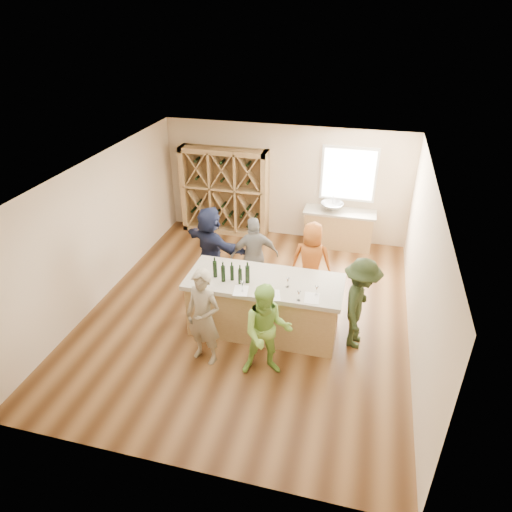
% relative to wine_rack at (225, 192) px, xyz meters
% --- Properties ---
extents(floor, '(6.00, 7.00, 0.10)m').
position_rel_wine_rack_xyz_m(floor, '(1.50, -3.27, -1.15)').
color(floor, brown).
rests_on(floor, ground).
extents(ceiling, '(6.00, 7.00, 0.10)m').
position_rel_wine_rack_xyz_m(ceiling, '(1.50, -3.27, 1.75)').
color(ceiling, white).
rests_on(ceiling, ground).
extents(wall_back, '(6.00, 0.10, 2.80)m').
position_rel_wine_rack_xyz_m(wall_back, '(1.50, 0.28, 0.30)').
color(wall_back, beige).
rests_on(wall_back, ground).
extents(wall_front, '(6.00, 0.10, 2.80)m').
position_rel_wine_rack_xyz_m(wall_front, '(1.50, -6.82, 0.30)').
color(wall_front, beige).
rests_on(wall_front, ground).
extents(wall_left, '(0.10, 7.00, 2.80)m').
position_rel_wine_rack_xyz_m(wall_left, '(-1.55, -3.27, 0.30)').
color(wall_left, beige).
rests_on(wall_left, ground).
extents(wall_right, '(0.10, 7.00, 2.80)m').
position_rel_wine_rack_xyz_m(wall_right, '(4.55, -3.27, 0.30)').
color(wall_right, beige).
rests_on(wall_right, ground).
extents(window_frame, '(1.30, 0.06, 1.30)m').
position_rel_wine_rack_xyz_m(window_frame, '(3.00, 0.20, 0.65)').
color(window_frame, white).
rests_on(window_frame, wall_back).
extents(window_pane, '(1.18, 0.01, 1.18)m').
position_rel_wine_rack_xyz_m(window_pane, '(3.00, 0.17, 0.65)').
color(window_pane, white).
rests_on(window_pane, wall_back).
extents(wine_rack, '(2.20, 0.45, 2.20)m').
position_rel_wine_rack_xyz_m(wine_rack, '(0.00, 0.00, 0.00)').
color(wine_rack, '#A78450').
rests_on(wine_rack, floor).
extents(back_counter_base, '(1.60, 0.58, 0.86)m').
position_rel_wine_rack_xyz_m(back_counter_base, '(2.90, -0.07, -0.67)').
color(back_counter_base, '#A78450').
rests_on(back_counter_base, floor).
extents(back_counter_top, '(1.70, 0.62, 0.06)m').
position_rel_wine_rack_xyz_m(back_counter_top, '(2.90, -0.07, -0.21)').
color(back_counter_top, '#A99F8A').
rests_on(back_counter_top, back_counter_base).
extents(sink, '(0.54, 0.54, 0.19)m').
position_rel_wine_rack_xyz_m(sink, '(2.70, -0.07, -0.09)').
color(sink, silver).
rests_on(sink, back_counter_top).
extents(faucet, '(0.02, 0.02, 0.30)m').
position_rel_wine_rack_xyz_m(faucet, '(2.70, 0.11, -0.03)').
color(faucet, silver).
rests_on(faucet, back_counter_top).
extents(tasting_counter_base, '(2.60, 1.00, 1.00)m').
position_rel_wine_rack_xyz_m(tasting_counter_base, '(1.92, -3.73, -0.60)').
color(tasting_counter_base, '#A78450').
rests_on(tasting_counter_base, floor).
extents(tasting_counter_top, '(2.72, 1.12, 0.08)m').
position_rel_wine_rack_xyz_m(tasting_counter_top, '(1.92, -3.73, -0.06)').
color(tasting_counter_top, '#A99F8A').
rests_on(tasting_counter_top, tasting_counter_base).
extents(wine_bottle_a, '(0.09, 0.09, 0.30)m').
position_rel_wine_rack_xyz_m(wine_bottle_a, '(1.06, -3.84, 0.13)').
color(wine_bottle_a, black).
rests_on(wine_bottle_a, tasting_counter_top).
extents(wine_bottle_b, '(0.09, 0.09, 0.30)m').
position_rel_wine_rack_xyz_m(wine_bottle_b, '(1.24, -3.94, 0.13)').
color(wine_bottle_b, black).
rests_on(wine_bottle_b, tasting_counter_top).
extents(wine_bottle_c, '(0.08, 0.08, 0.27)m').
position_rel_wine_rack_xyz_m(wine_bottle_c, '(1.38, -3.86, 0.12)').
color(wine_bottle_c, black).
rests_on(wine_bottle_c, tasting_counter_top).
extents(wine_bottle_d, '(0.07, 0.07, 0.28)m').
position_rel_wine_rack_xyz_m(wine_bottle_d, '(1.54, -3.93, 0.12)').
color(wine_bottle_d, black).
rests_on(wine_bottle_d, tasting_counter_top).
extents(wine_bottle_e, '(0.08, 0.08, 0.32)m').
position_rel_wine_rack_xyz_m(wine_bottle_e, '(1.66, -3.87, 0.14)').
color(wine_bottle_e, black).
rests_on(wine_bottle_e, tasting_counter_top).
extents(wine_glass_a, '(0.07, 0.07, 0.19)m').
position_rel_wine_rack_xyz_m(wine_glass_a, '(1.65, -4.16, 0.08)').
color(wine_glass_a, white).
rests_on(wine_glass_a, tasting_counter_top).
extents(wine_glass_b, '(0.07, 0.07, 0.18)m').
position_rel_wine_rack_xyz_m(wine_glass_b, '(2.08, -4.14, 0.07)').
color(wine_glass_b, white).
rests_on(wine_glass_b, tasting_counter_top).
extents(wine_glass_c, '(0.08, 0.08, 0.17)m').
position_rel_wine_rack_xyz_m(wine_glass_c, '(2.60, -4.19, 0.06)').
color(wine_glass_c, white).
rests_on(wine_glass_c, tasting_counter_top).
extents(wine_glass_d, '(0.08, 0.08, 0.17)m').
position_rel_wine_rack_xyz_m(wine_glass_d, '(2.35, -3.85, 0.07)').
color(wine_glass_d, white).
rests_on(wine_glass_d, tasting_counter_top).
extents(wine_glass_e, '(0.07, 0.07, 0.16)m').
position_rel_wine_rack_xyz_m(wine_glass_e, '(2.85, -3.97, 0.06)').
color(wine_glass_e, white).
rests_on(wine_glass_e, tasting_counter_top).
extents(tasting_menu_a, '(0.28, 0.36, 0.00)m').
position_rel_wine_rack_xyz_m(tasting_menu_a, '(1.62, -4.15, -0.02)').
color(tasting_menu_a, white).
rests_on(tasting_menu_a, tasting_counter_top).
extents(tasting_menu_b, '(0.32, 0.38, 0.00)m').
position_rel_wine_rack_xyz_m(tasting_menu_b, '(2.16, -4.15, -0.02)').
color(tasting_menu_b, white).
rests_on(tasting_menu_b, tasting_counter_top).
extents(tasting_menu_c, '(0.27, 0.34, 0.00)m').
position_rel_wine_rack_xyz_m(tasting_menu_c, '(2.79, -4.07, -0.02)').
color(tasting_menu_c, white).
rests_on(tasting_menu_c, tasting_counter_top).
extents(person_near_left, '(0.72, 0.60, 1.72)m').
position_rel_wine_rack_xyz_m(person_near_left, '(1.15, -4.72, -0.24)').
color(person_near_left, gray).
rests_on(person_near_left, floor).
extents(person_near_right, '(0.88, 0.63, 1.64)m').
position_rel_wine_rack_xyz_m(person_near_right, '(2.21, -4.77, -0.28)').
color(person_near_right, '#8CC64C').
rests_on(person_near_right, floor).
extents(person_server, '(0.59, 1.12, 1.68)m').
position_rel_wine_rack_xyz_m(person_server, '(3.56, -3.70, -0.26)').
color(person_server, '#263319').
rests_on(person_server, floor).
extents(person_far_mid, '(1.09, 0.83, 1.66)m').
position_rel_wine_rack_xyz_m(person_far_mid, '(1.43, -2.53, -0.27)').
color(person_far_mid, slate).
rests_on(person_far_mid, floor).
extents(person_far_right, '(0.80, 0.53, 1.62)m').
position_rel_wine_rack_xyz_m(person_far_right, '(2.56, -2.41, -0.29)').
color(person_far_right, '#994C19').
rests_on(person_far_right, floor).
extents(person_far_left, '(1.70, 1.24, 1.74)m').
position_rel_wine_rack_xyz_m(person_far_left, '(0.47, -2.43, -0.23)').
color(person_far_left, '#191E38').
rests_on(person_far_left, floor).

